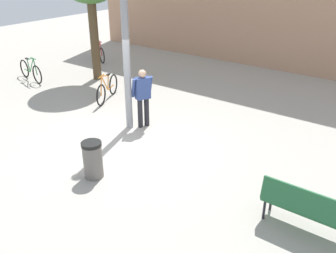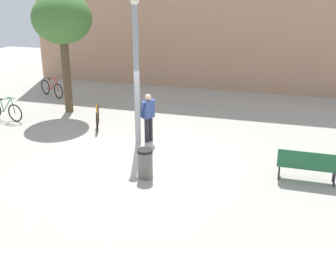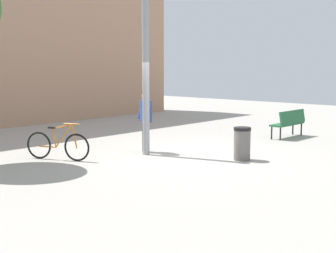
{
  "view_description": "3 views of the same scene",
  "coord_description": "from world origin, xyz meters",
  "px_view_note": "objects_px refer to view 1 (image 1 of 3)",
  "views": [
    {
      "loc": [
        5.96,
        -6.21,
        4.52
      ],
      "look_at": [
        1.35,
        0.06,
        0.83
      ],
      "focal_mm": 39.45,
      "sensor_mm": 36.0,
      "label": 1
    },
    {
      "loc": [
        4.05,
        -11.66,
        5.31
      ],
      "look_at": [
        0.65,
        0.3,
        0.89
      ],
      "focal_mm": 44.88,
      "sensor_mm": 36.0,
      "label": 2
    },
    {
      "loc": [
        -10.26,
        -8.48,
        2.49
      ],
      "look_at": [
        0.08,
        0.57,
        0.73
      ],
      "focal_mm": 53.51,
      "sensor_mm": 36.0,
      "label": 3
    }
  ],
  "objects_px": {
    "park_bench": "(307,207)",
    "bicycle_red": "(98,52)",
    "bicycle_orange": "(107,89)",
    "bicycle_green": "(31,71)",
    "person_by_lamppost": "(143,94)",
    "lamppost": "(125,37)",
    "trash_bin": "(93,159)"
  },
  "relations": [
    {
      "from": "lamppost",
      "to": "person_by_lamppost",
      "type": "relative_size",
      "value": 2.87
    },
    {
      "from": "bicycle_green",
      "to": "bicycle_red",
      "type": "bearing_deg",
      "value": 90.76
    },
    {
      "from": "bicycle_orange",
      "to": "bicycle_green",
      "type": "height_order",
      "value": "same"
    },
    {
      "from": "bicycle_red",
      "to": "bicycle_orange",
      "type": "bearing_deg",
      "value": -40.63
    },
    {
      "from": "person_by_lamppost",
      "to": "bicycle_red",
      "type": "relative_size",
      "value": 1.02
    },
    {
      "from": "park_bench",
      "to": "bicycle_green",
      "type": "distance_m",
      "value": 11.53
    },
    {
      "from": "park_bench",
      "to": "bicycle_red",
      "type": "distance_m",
      "value": 12.81
    },
    {
      "from": "person_by_lamppost",
      "to": "lamppost",
      "type": "bearing_deg",
      "value": -134.81
    },
    {
      "from": "lamppost",
      "to": "trash_bin",
      "type": "relative_size",
      "value": 5.63
    },
    {
      "from": "bicycle_orange",
      "to": "bicycle_red",
      "type": "bearing_deg",
      "value": 139.37
    },
    {
      "from": "bicycle_orange",
      "to": "park_bench",
      "type": "bearing_deg",
      "value": -19.46
    },
    {
      "from": "park_bench",
      "to": "bicycle_orange",
      "type": "bearing_deg",
      "value": 160.54
    },
    {
      "from": "person_by_lamppost",
      "to": "park_bench",
      "type": "height_order",
      "value": "person_by_lamppost"
    },
    {
      "from": "person_by_lamppost",
      "to": "trash_bin",
      "type": "xyz_separation_m",
      "value": [
        0.79,
        -2.67,
        -0.54
      ]
    },
    {
      "from": "person_by_lamppost",
      "to": "bicycle_green",
      "type": "relative_size",
      "value": 0.93
    },
    {
      "from": "bicycle_red",
      "to": "bicycle_orange",
      "type": "relative_size",
      "value": 0.97
    },
    {
      "from": "park_bench",
      "to": "trash_bin",
      "type": "distance_m",
      "value": 4.43
    },
    {
      "from": "bicycle_red",
      "to": "bicycle_orange",
      "type": "distance_m",
      "value": 5.13
    },
    {
      "from": "park_bench",
      "to": "bicycle_orange",
      "type": "distance_m",
      "value": 7.89
    },
    {
      "from": "bicycle_red",
      "to": "bicycle_green",
      "type": "height_order",
      "value": "same"
    },
    {
      "from": "lamppost",
      "to": "bicycle_green",
      "type": "relative_size",
      "value": 2.67
    },
    {
      "from": "bicycle_green",
      "to": "trash_bin",
      "type": "xyz_separation_m",
      "value": [
        6.96,
        -3.3,
        0.05
      ]
    },
    {
      "from": "person_by_lamppost",
      "to": "park_bench",
      "type": "bearing_deg",
      "value": -18.65
    },
    {
      "from": "bicycle_green",
      "to": "person_by_lamppost",
      "type": "bearing_deg",
      "value": -5.87
    },
    {
      "from": "park_bench",
      "to": "bicycle_red",
      "type": "xyz_separation_m",
      "value": [
        -11.33,
        5.97,
        -0.16
      ]
    },
    {
      "from": "bicycle_orange",
      "to": "bicycle_green",
      "type": "relative_size",
      "value": 0.94
    },
    {
      "from": "bicycle_red",
      "to": "lamppost",
      "type": "bearing_deg",
      "value": -37.33
    },
    {
      "from": "lamppost",
      "to": "bicycle_red",
      "type": "xyz_separation_m",
      "value": [
        -5.93,
        4.53,
        -2.16
      ]
    },
    {
      "from": "lamppost",
      "to": "person_by_lamppost",
      "type": "height_order",
      "value": "lamppost"
    },
    {
      "from": "person_by_lamppost",
      "to": "bicycle_red",
      "type": "height_order",
      "value": "person_by_lamppost"
    },
    {
      "from": "trash_bin",
      "to": "person_by_lamppost",
      "type": "bearing_deg",
      "value": 106.44
    },
    {
      "from": "lamppost",
      "to": "park_bench",
      "type": "bearing_deg",
      "value": -14.98
    }
  ]
}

